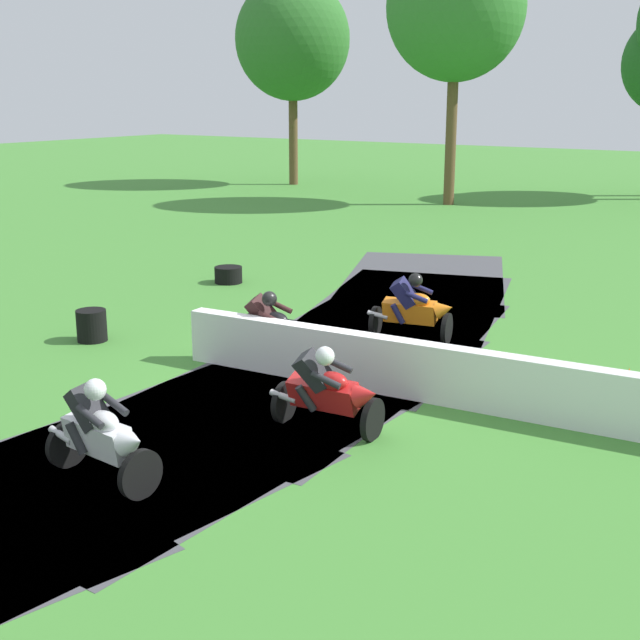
# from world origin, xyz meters

# --- Properties ---
(ground_plane) EXTENTS (120.00, 120.00, 0.00)m
(ground_plane) POSITION_xyz_m (0.00, 0.00, 0.00)
(ground_plane) COLOR #428433
(track_asphalt) EXTENTS (7.23, 24.05, 0.01)m
(track_asphalt) POSITION_xyz_m (-0.64, -0.04, 0.00)
(track_asphalt) COLOR #47474C
(track_asphalt) RESTS_ON ground
(safety_barrier) EXTENTS (13.93, 1.27, 0.90)m
(safety_barrier) POSITION_xyz_m (4.64, 0.32, 0.45)
(safety_barrier) COLOR white
(safety_barrier) RESTS_ON ground
(motorcycle_lead_white) EXTENTS (1.70, 0.82, 1.42)m
(motorcycle_lead_white) POSITION_xyz_m (0.12, -4.65, 0.66)
(motorcycle_lead_white) COLOR black
(motorcycle_lead_white) RESTS_ON ground
(motorcycle_chase_red) EXTENTS (1.68, 0.93, 1.42)m
(motorcycle_chase_red) POSITION_xyz_m (1.50, -1.82, 0.63)
(motorcycle_chase_red) COLOR black
(motorcycle_chase_red) RESTS_ON ground
(motorcycle_trailing_black) EXTENTS (1.68, 0.90, 1.42)m
(motorcycle_trailing_black) POSITION_xyz_m (-1.04, 0.38, 0.63)
(motorcycle_trailing_black) COLOR black
(motorcycle_trailing_black) RESTS_ON ground
(motorcycle_fourth_orange) EXTENTS (1.71, 1.00, 1.43)m
(motorcycle_fourth_orange) POSITION_xyz_m (0.39, 2.87, 0.65)
(motorcycle_fourth_orange) COLOR black
(motorcycle_fourth_orange) RESTS_ON ground
(tire_stack_mid_a) EXTENTS (0.57, 0.57, 0.60)m
(tire_stack_mid_a) POSITION_xyz_m (-4.72, -0.41, 0.30)
(tire_stack_mid_a) COLOR black
(tire_stack_mid_a) RESTS_ON ground
(tire_stack_mid_b) EXTENTS (0.68, 0.68, 0.40)m
(tire_stack_mid_b) POSITION_xyz_m (-5.81, 5.00, 0.20)
(tire_stack_mid_b) COLOR black
(tire_stack_mid_b) RESTS_ON ground
(traffic_cone) EXTENTS (0.28, 0.28, 0.44)m
(traffic_cone) POSITION_xyz_m (4.55, 2.08, 0.22)
(traffic_cone) COLOR orange
(traffic_cone) RESTS_ON ground
(tree_far_right) EXTENTS (5.51, 5.51, 10.70)m
(tree_far_right) POSITION_xyz_m (-7.79, 21.90, 7.78)
(tree_far_right) COLOR brown
(tree_far_right) RESTS_ON ground
(tree_mid_rise) EXTENTS (5.59, 5.59, 9.96)m
(tree_mid_rise) POSITION_xyz_m (-17.78, 24.91, 7.01)
(tree_mid_rise) COLOR brown
(tree_mid_rise) RESTS_ON ground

